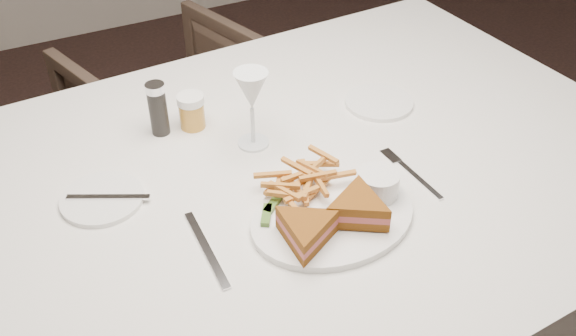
{
  "coord_description": "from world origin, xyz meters",
  "views": [
    {
      "loc": [
        -0.79,
        -0.82,
        1.57
      ],
      "look_at": [
        -0.35,
        0.05,
        0.8
      ],
      "focal_mm": 40.0,
      "sensor_mm": 36.0,
      "label": 1
    }
  ],
  "objects": [
    {
      "name": "chair_far",
      "position": [
        -0.27,
        1.08,
        0.31
      ],
      "size": [
        0.75,
        0.72,
        0.63
      ],
      "primitive_type": "imported",
      "rotation": [
        0.0,
        0.0,
        3.43
      ],
      "color": "#47362B",
      "rests_on": "ground"
    },
    {
      "name": "table",
      "position": [
        -0.35,
        0.1,
        0.38
      ],
      "size": [
        1.7,
        1.18,
        0.75
      ],
      "primitive_type": "cube",
      "rotation": [
        0.0,
        0.0,
        0.06
      ],
      "color": "silver",
      "rests_on": "ground"
    },
    {
      "name": "table_setting",
      "position": [
        -0.34,
        0.03,
        0.79
      ],
      "size": [
        0.83,
        0.58,
        0.18
      ],
      "color": "white",
      "rests_on": "table"
    }
  ]
}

